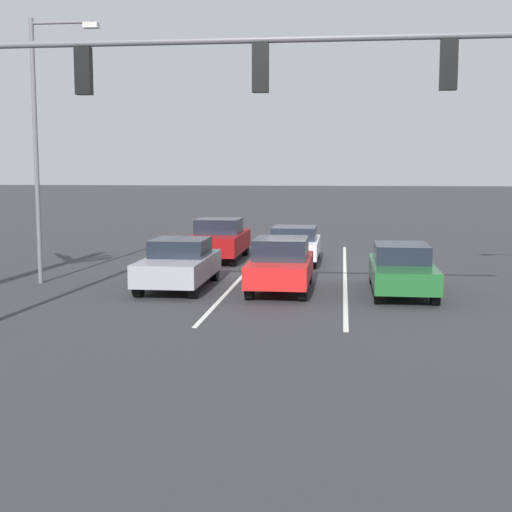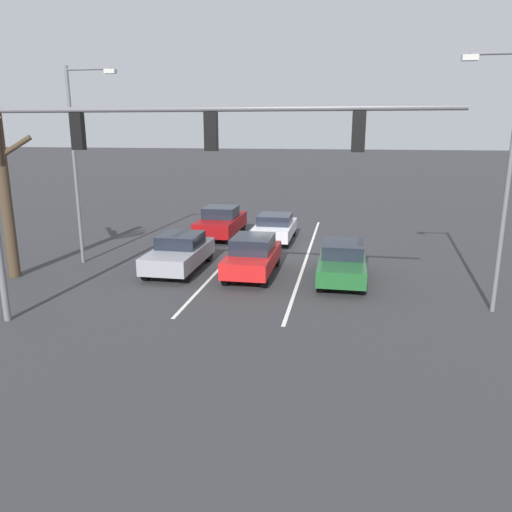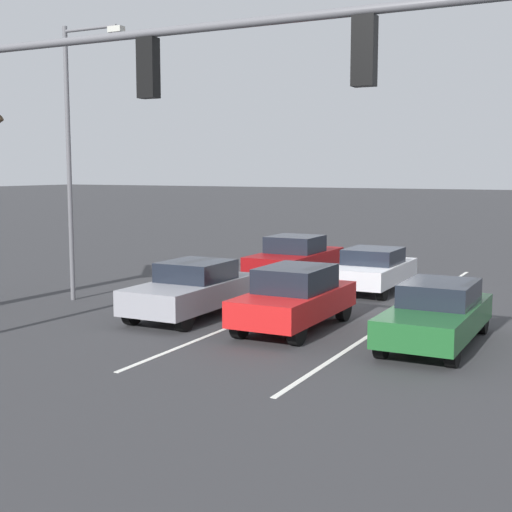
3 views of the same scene
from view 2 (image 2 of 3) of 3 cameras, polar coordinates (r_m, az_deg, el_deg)
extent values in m
plane|color=#333335|center=(25.21, 2.51, 1.54)|extent=(240.00, 240.00, 0.00)
cube|color=silver|center=(22.66, 5.87, 0.02)|extent=(0.12, 16.90, 0.01)
cube|color=silver|center=(23.16, -2.46, 0.39)|extent=(0.12, 16.90, 0.01)
cube|color=#1E5928|center=(19.13, 9.80, -0.98)|extent=(1.71, 4.39, 0.59)
cube|color=black|center=(19.29, 9.89, 0.82)|extent=(1.51, 1.97, 0.50)
cube|color=red|center=(21.19, 11.53, 0.85)|extent=(0.24, 0.06, 0.12)
cube|color=red|center=(21.19, 8.29, 0.99)|extent=(0.24, 0.06, 0.12)
cylinder|color=black|center=(17.64, 12.04, -3.39)|extent=(0.22, 0.60, 0.60)
cylinder|color=black|center=(17.65, 7.32, -3.18)|extent=(0.22, 0.60, 0.60)
cylinder|color=black|center=(20.80, 11.84, -0.67)|extent=(0.22, 0.60, 0.60)
cylinder|color=black|center=(20.81, 7.84, -0.49)|extent=(0.22, 0.60, 0.60)
cube|color=red|center=(19.46, -0.39, -0.34)|extent=(1.70, 4.14, 0.62)
cube|color=black|center=(19.36, -0.36, 1.42)|extent=(1.50, 1.99, 0.59)
cube|color=red|center=(21.27, 2.22, 1.35)|extent=(0.24, 0.06, 0.12)
cube|color=red|center=(21.47, -0.93, 1.48)|extent=(0.24, 0.06, 0.12)
cylinder|color=black|center=(18.02, 0.99, -2.56)|extent=(0.22, 0.68, 0.68)
cylinder|color=black|center=(18.30, -3.47, -2.32)|extent=(0.22, 0.68, 0.68)
cylinder|color=black|center=(20.83, 2.33, -0.23)|extent=(0.22, 0.68, 0.68)
cylinder|color=black|center=(21.08, -1.56, -0.06)|extent=(0.22, 0.68, 0.68)
cube|color=gray|center=(20.36, -8.77, 0.09)|extent=(1.81, 4.30, 0.64)
cube|color=black|center=(20.44, -8.62, 1.82)|extent=(1.60, 1.80, 0.51)
cube|color=red|center=(22.09, -5.46, 1.75)|extent=(0.24, 0.06, 0.12)
cube|color=red|center=(22.46, -8.58, 1.86)|extent=(0.24, 0.06, 0.12)
cylinder|color=black|center=(18.75, -8.06, -2.13)|extent=(0.22, 0.62, 0.62)
cylinder|color=black|center=(19.29, -12.45, -1.86)|extent=(0.22, 0.62, 0.62)
cylinder|color=black|center=(21.67, -5.44, 0.20)|extent=(0.22, 0.62, 0.62)
cylinder|color=black|center=(22.14, -9.31, 0.38)|extent=(0.22, 0.62, 0.62)
cube|color=silver|center=(25.43, 2.16, 3.05)|extent=(1.83, 4.09, 0.58)
cube|color=black|center=(25.36, 2.18, 4.24)|extent=(1.61, 1.83, 0.48)
cube|color=red|center=(27.28, 4.11, 4.11)|extent=(0.24, 0.06, 0.12)
cube|color=red|center=(27.45, 1.44, 4.20)|extent=(0.24, 0.06, 0.12)
cylinder|color=black|center=(23.95, 3.50, 1.62)|extent=(0.22, 0.63, 0.63)
cylinder|color=black|center=(24.18, -0.20, 1.77)|extent=(0.22, 0.63, 0.63)
cylinder|color=black|center=(26.83, 4.28, 2.98)|extent=(0.22, 0.63, 0.63)
cylinder|color=black|center=(27.04, 0.96, 3.11)|extent=(0.22, 0.63, 0.63)
cube|color=maroon|center=(26.45, -4.02, 3.67)|extent=(1.88, 4.48, 0.71)
cube|color=black|center=(26.32, -4.06, 5.02)|extent=(1.65, 1.72, 0.56)
cube|color=red|center=(28.38, -1.63, 4.80)|extent=(0.24, 0.06, 0.12)
cube|color=red|center=(28.68, -4.22, 4.87)|extent=(0.24, 0.06, 0.12)
cylinder|color=black|center=(24.76, -3.14, 2.11)|extent=(0.22, 0.69, 0.69)
cylinder|color=black|center=(25.19, -6.72, 2.24)|extent=(0.22, 0.69, 0.69)
cylinder|color=black|center=(27.91, -1.56, 3.52)|extent=(0.22, 0.69, 0.69)
cylinder|color=black|center=(28.29, -4.78, 3.62)|extent=(0.22, 0.69, 0.69)
cylinder|color=slate|center=(12.98, -6.10, 16.37)|extent=(12.48, 0.14, 0.14)
cube|color=black|center=(12.45, 11.64, 13.74)|extent=(0.32, 0.22, 0.95)
sphere|color=#4C0C0C|center=(12.61, 11.70, 15.04)|extent=(0.20, 0.20, 0.20)
sphere|color=#4C420C|center=(12.61, 11.63, 13.75)|extent=(0.20, 0.20, 0.20)
sphere|color=#19D83F|center=(12.62, 11.57, 12.45)|extent=(0.20, 0.20, 0.20)
cube|color=black|center=(12.92, -5.16, 13.98)|extent=(0.32, 0.22, 0.95)
sphere|color=#4C0C0C|center=(13.07, -4.99, 15.24)|extent=(0.20, 0.20, 0.20)
sphere|color=#4C420C|center=(13.07, -4.97, 13.99)|extent=(0.20, 0.20, 0.20)
sphere|color=#19D83F|center=(13.07, -4.94, 12.74)|extent=(0.20, 0.20, 0.20)
cube|color=black|center=(14.31, -19.69, 13.26)|extent=(0.32, 0.22, 0.95)
sphere|color=#4C0C0C|center=(14.45, -19.47, 14.41)|extent=(0.20, 0.20, 0.20)
sphere|color=#4C420C|center=(14.45, -19.37, 13.29)|extent=(0.20, 0.20, 0.20)
sphere|color=#19D83F|center=(14.46, -19.28, 12.16)|extent=(0.20, 0.20, 0.20)
cylinder|color=slate|center=(22.09, -19.98, 9.37)|extent=(0.14, 0.14, 7.98)
cylinder|color=slate|center=(21.70, -18.65, 19.58)|extent=(1.85, 0.09, 0.09)
cube|color=beige|center=(21.28, -16.32, 19.60)|extent=(0.44, 0.24, 0.16)
cylinder|color=slate|center=(16.64, 26.78, 6.99)|extent=(0.14, 0.14, 7.78)
cylinder|color=slate|center=(16.50, 25.83, 20.13)|extent=(1.41, 0.09, 0.09)
cube|color=beige|center=(16.33, 23.26, 20.10)|extent=(0.44, 0.24, 0.16)
cylinder|color=#423323|center=(20.97, -26.75, 6.19)|extent=(0.43, 0.43, 6.32)
cylinder|color=#423323|center=(20.06, -27.22, 11.29)|extent=(1.24, 1.43, 1.95)
cylinder|color=#423323|center=(20.71, -25.81, 11.18)|extent=(1.19, 0.64, 0.85)
camera|label=1|loc=(3.28, -114.48, -45.53)|focal=50.00mm
camera|label=3|loc=(4.78, 57.52, -13.22)|focal=50.00mm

